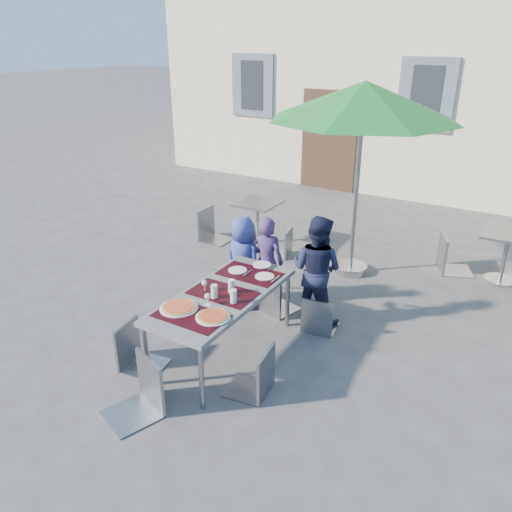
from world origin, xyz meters
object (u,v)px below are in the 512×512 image
Objects in this scene: chair_5 at (137,357)px; cafe_table_1 at (506,249)px; child_2 at (316,270)px; bg_chair_l_1 at (453,232)px; cafe_table_0 at (258,215)px; chair_4 at (257,346)px; chair_3 at (133,321)px; chair_2 at (320,294)px; pizza_near_right at (213,316)px; pizza_near_left at (179,307)px; child_0 at (243,260)px; patio_umbrella at (364,102)px; dining_table at (223,298)px; bg_chair_r_0 at (283,226)px; bg_chair_l_0 at (210,205)px; chair_0 at (231,264)px; chair_1 at (274,273)px; child_1 at (266,262)px.

cafe_table_1 is at bearing 61.33° from chair_5.
child_2 is 2.47m from chair_5.
cafe_table_0 is at bearing -170.73° from bg_chair_l_1.
child_2 reaches higher than chair_4.
chair_2 is at bearing 48.88° from chair_3.
chair_5 reaches higher than pizza_near_right.
pizza_near_left is 0.41× the size of chair_3.
patio_umbrella reaches higher than child_0.
bg_chair_r_0 is at bearing 104.51° from dining_table.
child_0 is at bearing 7.32° from child_2.
chair_3 is 0.34× the size of patio_umbrella.
bg_chair_l_1 is (3.04, 0.50, 0.13)m from cafe_table_0.
chair_2 is 3.35m from bg_chair_l_0.
child_2 is (0.35, 1.66, -0.09)m from pizza_near_right.
chair_0 is (-1.09, -0.20, -0.11)m from child_2.
child_2 is 1.29× the size of bg_chair_l_0.
child_2 is 1.40× the size of chair_0.
chair_1 is 2.37m from cafe_table_0.
chair_5 is 4.37m from bg_chair_l_0.
child_1 is 1.25× the size of chair_0.
bg_chair_l_1 is at bearing 11.51° from bg_chair_l_0.
child_0 is at bearing -140.62° from cafe_table_1.
chair_5 is at bearing 110.54° from child_0.
bg_chair_r_0 is at bearing 0.68° from bg_chair_l_0.
dining_table is at bearing 113.85° from pizza_near_right.
cafe_table_0 is 3.09m from bg_chair_l_1.
cafe_table_1 is (2.57, 4.70, -0.10)m from chair_5.
cafe_table_1 is at bearing 45.56° from chair_1.
pizza_near_right is at bearing 4.23° from pizza_near_left.
dining_table is 2.83m from bg_chair_r_0.
chair_3 is at bearing -94.88° from chair_0.
patio_umbrella is at bearing -81.47° from child_2.
chair_2 is 0.92× the size of chair_3.
chair_1 is 1.89m from chair_3.
child_0 is 0.51m from chair_1.
chair_0 is at bearing 117.21° from pizza_near_right.
cafe_table_0 is at bearing 111.65° from chair_0.
bg_chair_l_1 is (1.84, 4.68, 0.01)m from chair_5.
patio_umbrella is (0.45, 2.71, 1.77)m from dining_table.
pizza_near_right reaches higher than dining_table.
child_1 is 2.17m from cafe_table_0.
child_2 is at bearing -116.47° from bg_chair_l_1.
chair_2 is (0.17, -0.25, -0.18)m from child_2.
child_0 reaches higher than chair_3.
chair_5 is (-0.86, -2.12, 0.11)m from chair_2.
child_1 reaches higher than chair_5.
chair_0 reaches higher than chair_1.
pizza_near_right is 4.24m from bg_chair_l_1.
child_2 reaches higher than child_0.
chair_4 reaches higher than chair_3.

